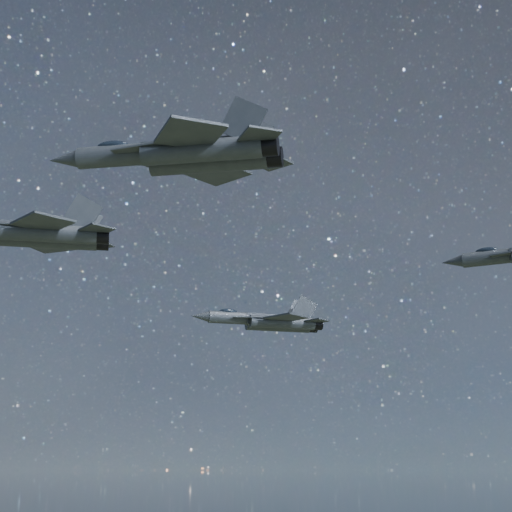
# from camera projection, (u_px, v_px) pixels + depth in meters

# --- Properties ---
(jet_lead) EXTENTS (17.64, 11.72, 4.49)m
(jet_lead) POSITION_uv_depth(u_px,v_px,m) (32.00, 233.00, 68.56)
(jet_lead) COLOR #2D3238
(jet_left) EXTENTS (14.74, 9.64, 3.80)m
(jet_left) POSITION_uv_depth(u_px,v_px,m) (270.00, 321.00, 84.96)
(jet_left) COLOR #2D3238
(jet_right) EXTENTS (16.59, 11.86, 4.25)m
(jet_right) POSITION_uv_depth(u_px,v_px,m) (186.00, 154.00, 51.99)
(jet_right) COLOR #2D3238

